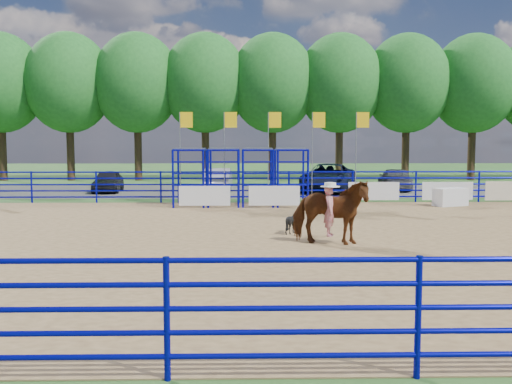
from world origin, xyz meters
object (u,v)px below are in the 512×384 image
(announcer_table, at_px, (450,197))
(car_a, at_px, (108,181))
(car_c, at_px, (329,178))
(car_b, at_px, (218,180))
(car_d, at_px, (395,179))
(horse_and_rider, at_px, (330,210))
(calf, at_px, (293,222))

(announcer_table, bearing_deg, car_a, 156.04)
(announcer_table, xyz_separation_m, car_c, (-4.33, 7.49, 0.39))
(car_b, height_order, car_c, car_c)
(car_c, bearing_deg, car_d, 31.10)
(car_a, xyz_separation_m, car_c, (12.61, -0.04, 0.17))
(car_b, relative_size, car_c, 0.72)
(car_a, relative_size, car_b, 0.89)
(car_c, xyz_separation_m, car_d, (4.10, 1.05, -0.17))
(horse_and_rider, distance_m, car_c, 17.10)
(car_b, relative_size, car_d, 0.95)
(calf, distance_m, car_d, 17.69)
(horse_and_rider, height_order, car_a, horse_and_rider)
(car_a, relative_size, car_c, 0.64)
(horse_and_rider, xyz_separation_m, car_d, (6.56, 17.97, -0.34))
(car_b, bearing_deg, car_a, 1.37)
(calf, height_order, car_b, car_b)
(car_b, distance_m, car_c, 6.32)
(announcer_table, relative_size, calf, 2.01)
(announcer_table, xyz_separation_m, car_b, (-10.65, 7.55, 0.28))
(car_b, distance_m, car_d, 10.47)
(calf, bearing_deg, car_d, -41.52)
(horse_and_rider, height_order, car_c, horse_and_rider)
(announcer_table, height_order, car_c, car_c)
(car_c, bearing_deg, announcer_table, -43.17)
(horse_and_rider, xyz_separation_m, car_b, (-3.86, 16.99, -0.29))
(car_a, bearing_deg, horse_and_rider, -64.14)
(horse_and_rider, height_order, calf, horse_and_rider)
(car_d, bearing_deg, car_c, 23.20)
(announcer_table, xyz_separation_m, calf, (-7.65, -7.52, -0.03))
(car_c, height_order, car_d, car_c)
(announcer_table, height_order, calf, announcer_table)
(announcer_table, distance_m, horse_and_rider, 11.64)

